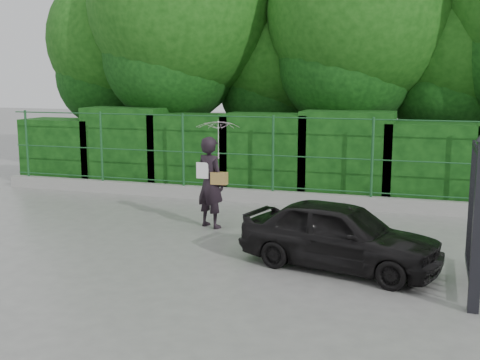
% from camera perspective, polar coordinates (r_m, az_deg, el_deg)
% --- Properties ---
extents(ground, '(80.00, 80.00, 0.00)m').
position_cam_1_polar(ground, '(10.38, -5.59, -6.97)').
color(ground, gray).
extents(kerb, '(14.00, 0.25, 0.30)m').
position_cam_1_polar(kerb, '(14.46, 1.58, -1.54)').
color(kerb, '#9E9E99').
rests_on(kerb, ground).
extents(fence, '(14.13, 0.06, 1.80)m').
position_cam_1_polar(fence, '(14.23, 2.45, 2.56)').
color(fence, '#1D5228').
rests_on(fence, kerb).
extents(hedge, '(14.20, 1.20, 2.17)m').
position_cam_1_polar(hedge, '(15.27, 2.69, 2.33)').
color(hedge, black).
rests_on(hedge, ground).
extents(trees, '(17.10, 6.15, 8.08)m').
position_cam_1_polar(trees, '(17.15, 8.65, 15.13)').
color(trees, black).
rests_on(trees, ground).
extents(gate, '(0.22, 2.33, 2.36)m').
position_cam_1_polar(gate, '(8.57, 21.52, -3.00)').
color(gate, black).
rests_on(gate, ground).
extents(woman, '(0.97, 0.87, 2.16)m').
position_cam_1_polar(woman, '(11.88, -2.45, 1.87)').
color(woman, black).
rests_on(woman, ground).
extents(car, '(3.38, 2.00, 1.08)m').
position_cam_1_polar(car, '(9.58, 9.44, -5.14)').
color(car, black).
rests_on(car, ground).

